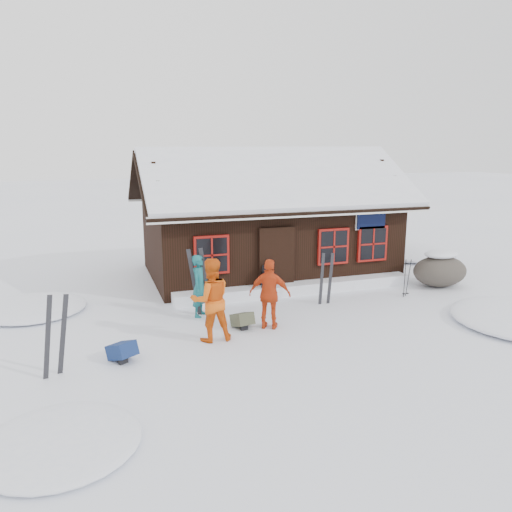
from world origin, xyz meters
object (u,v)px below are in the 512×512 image
object	(u,v)px
skier_teal	(200,286)
backpack_olive	(242,322)
skier_orange_left	(211,300)
skier_crouched	(266,281)
ski_pair_left	(55,337)
boulder	(440,270)
ski_poles	(407,278)
skier_orange_right	(270,294)
backpack_blue	(122,354)

from	to	relation	value
skier_teal	backpack_olive	distance (m)	1.62
skier_orange_left	skier_crouched	world-z (taller)	skier_orange_left
ski_pair_left	skier_teal	bearing A→B (deg)	25.94
boulder	ski_poles	world-z (taller)	ski_poles
ski_pair_left	ski_poles	distance (m)	9.93
backpack_olive	skier_orange_left	bearing A→B (deg)	-160.85
skier_orange_left	skier_orange_right	distance (m)	1.58
ski_pair_left	ski_poles	xyz separation A→B (m)	(9.65, 2.33, -0.25)
ski_poles	boulder	bearing A→B (deg)	20.05
skier_orange_right	backpack_blue	bearing A→B (deg)	42.13
skier_teal	ski_poles	world-z (taller)	skier_teal
skier_orange_left	skier_orange_right	world-z (taller)	skier_orange_left
skier_orange_left	skier_teal	bearing A→B (deg)	-94.20
skier_orange_right	backpack_olive	bearing A→B (deg)	10.40
skier_crouched	backpack_blue	distance (m)	5.51
skier_teal	boulder	distance (m)	7.94
skier_teal	ski_poles	size ratio (longest dim) A/B	1.41
skier_crouched	ski_poles	world-z (taller)	ski_poles
ski_pair_left	boulder	bearing A→B (deg)	3.67
skier_crouched	boulder	distance (m)	5.74
skier_teal	ski_pair_left	xyz separation A→B (m)	(-3.41, -2.55, -0.03)
skier_crouched	backpack_blue	xyz separation A→B (m)	(-4.39, -3.31, -0.34)
skier_orange_left	backpack_olive	distance (m)	1.33
skier_teal	skier_orange_left	world-z (taller)	skier_orange_left
skier_orange_left	backpack_olive	bearing A→B (deg)	-150.96
skier_teal	boulder	xyz separation A→B (m)	(7.93, 0.39, -0.30)
skier_orange_left	ski_pair_left	distance (m)	3.40
skier_crouched	backpack_olive	bearing A→B (deg)	-147.66
ski_pair_left	skier_orange_right	bearing A→B (deg)	1.88
ski_pair_left	backpack_blue	size ratio (longest dim) A/B	2.96
ski_pair_left	ski_poles	bearing A→B (deg)	2.68
skier_orange_left	boulder	bearing A→B (deg)	-165.54
skier_orange_left	ski_poles	xyz separation A→B (m)	(6.35, 1.52, -0.43)
skier_teal	skier_orange_right	size ratio (longest dim) A/B	0.94
boulder	ski_pair_left	size ratio (longest dim) A/B	1.05
skier_orange_left	ski_poles	bearing A→B (deg)	-166.95
ski_pair_left	ski_poles	size ratio (longest dim) A/B	1.44
backpack_blue	skier_teal	bearing A→B (deg)	15.65
skier_orange_left	skier_orange_right	size ratio (longest dim) A/B	1.11
boulder	ski_pair_left	bearing A→B (deg)	-165.43
skier_teal	skier_crouched	size ratio (longest dim) A/B	1.66
skier_teal	ski_pair_left	distance (m)	4.26
ski_poles	backpack_olive	xyz separation A→B (m)	(-5.45, -1.01, -0.40)
skier_teal	skier_orange_left	bearing A→B (deg)	-148.17
skier_teal	backpack_olive	bearing A→B (deg)	-111.78
ski_poles	backpack_olive	size ratio (longest dim) A/B	2.11
backpack_olive	skier_orange_right	bearing A→B (deg)	-29.21
ski_poles	backpack_olive	bearing A→B (deg)	-169.47
backpack_blue	boulder	bearing A→B (deg)	-15.98
backpack_blue	backpack_olive	world-z (taller)	backpack_blue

